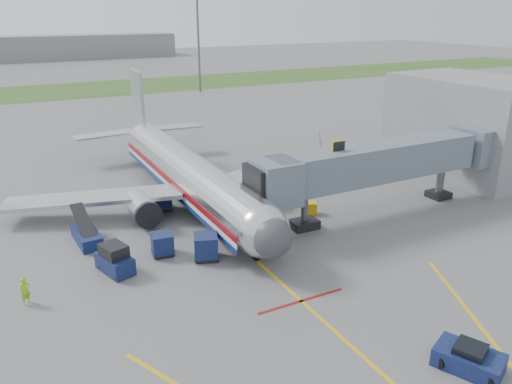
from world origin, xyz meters
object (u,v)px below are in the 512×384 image
pushback_tug (469,359)px  belt_loader (87,235)px  airliner (188,173)px  ramp_worker (25,291)px  baggage_tug (115,260)px

pushback_tug → belt_loader: size_ratio=0.76×
airliner → ramp_worker: size_ratio=20.32×
belt_loader → baggage_tug: bearing=-81.1°
airliner → belt_loader: 11.29m
pushback_tug → belt_loader: bearing=120.9°
airliner → pushback_tug: 28.51m
belt_loader → ramp_worker: bearing=-124.3°
belt_loader → ramp_worker: belt_loader is taller
airliner → belt_loader: size_ratio=7.44×
belt_loader → ramp_worker: (-4.76, -6.97, 0.31)m
baggage_tug → ramp_worker: 5.80m
airliner → baggage_tug: bearing=-131.5°
pushback_tug → baggage_tug: 22.13m
baggage_tug → ramp_worker: (-5.62, -1.43, -0.01)m
airliner → pushback_tug: bearing=-81.9°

